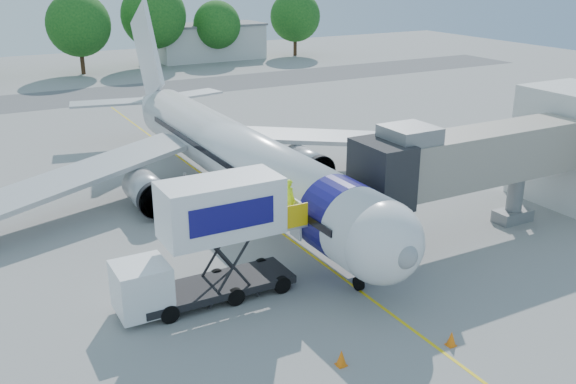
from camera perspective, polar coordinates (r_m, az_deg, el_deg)
ground at (r=37.28m, az=-2.08°, el=-2.55°), size 160.00×160.00×0.00m
guidance_line at (r=37.28m, az=-2.08°, el=-2.55°), size 0.15×70.00×0.01m
taxiway_strip at (r=75.78m, az=-16.74°, el=8.22°), size 120.00×10.00×0.01m
aircraft at (r=39.82m, az=-4.82°, el=3.37°), size 34.17×37.73×11.35m
jet_bridge at (r=34.83m, az=15.04°, el=2.72°), size 13.90×3.20×6.60m
catering_hiloader at (r=27.97m, az=-7.13°, el=-4.45°), size 8.50×2.44×5.50m
safety_cone_a at (r=26.47m, az=14.32°, el=-12.53°), size 0.39×0.39×0.62m
safety_cone_b at (r=24.67m, az=4.77°, el=-14.50°), size 0.41×0.41×0.65m
outbuilding_right at (r=100.75m, az=-7.01°, el=13.13°), size 16.40×7.40×5.30m
tree_d at (r=90.32m, az=-18.13°, el=13.96°), size 8.28×8.28×10.55m
tree_e at (r=94.56m, az=-11.86°, el=15.09°), size 9.06×9.06×11.56m
tree_f at (r=97.72m, az=-6.34°, el=14.55°), size 6.95×6.95×8.87m
tree_g at (r=103.86m, az=0.65°, el=15.34°), size 7.80×7.80×9.95m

